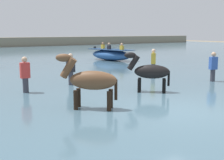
# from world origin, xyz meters

# --- Properties ---
(ground_plane) EXTENTS (120.00, 120.00, 0.00)m
(ground_plane) POSITION_xyz_m (0.00, 0.00, 0.00)
(ground_plane) COLOR #84755B
(water_surface) EXTENTS (90.00, 90.00, 0.36)m
(water_surface) POSITION_xyz_m (0.00, 10.00, 0.18)
(water_surface) COLOR #476675
(water_surface) RESTS_ON ground
(horse_lead_black) EXTENTS (1.40, 1.29, 1.77)m
(horse_lead_black) POSITION_xyz_m (0.92, 2.33, 1.05)
(horse_lead_black) COLOR black
(horse_lead_black) RESTS_ON ground
(horse_trailing_bay) EXTENTS (1.50, 1.38, 1.89)m
(horse_trailing_bay) POSITION_xyz_m (-1.98, 1.43, 1.12)
(horse_trailing_bay) COLOR brown
(horse_trailing_bay) RESTS_ON ground
(boat_mid_channel) EXTENTS (2.07, 4.01, 1.31)m
(boat_mid_channel) POSITION_xyz_m (6.30, 13.04, 0.78)
(boat_mid_channel) COLOR #28518E
(boat_mid_channel) RESTS_ON water_surface
(person_wading_close) EXTENTS (0.33, 0.22, 1.63)m
(person_wading_close) POSITION_xyz_m (-2.79, 4.65, 0.87)
(person_wading_close) COLOR #383842
(person_wading_close) RESTS_ON ground
(person_spectator_far) EXTENTS (0.36, 0.28, 1.63)m
(person_spectator_far) POSITION_xyz_m (4.71, 2.59, 0.87)
(person_spectator_far) COLOR #383842
(person_spectator_far) RESTS_ON ground
(person_onlooker_right) EXTENTS (0.37, 0.36, 1.63)m
(person_onlooker_right) POSITION_xyz_m (4.06, 5.71, 0.87)
(person_onlooker_right) COLOR #383842
(person_onlooker_right) RESTS_ON ground
(person_wading_mid) EXTENTS (0.34, 0.23, 1.63)m
(person_wading_mid) POSITION_xyz_m (-0.78, 5.17, 0.87)
(person_wading_mid) COLOR #383842
(person_wading_mid) RESTS_ON ground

